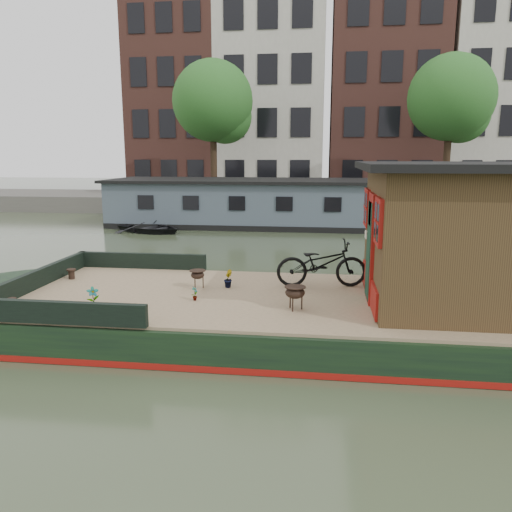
# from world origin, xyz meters

# --- Properties ---
(ground) EXTENTS (120.00, 120.00, 0.00)m
(ground) POSITION_xyz_m (0.00, 0.00, 0.00)
(ground) COLOR #323D26
(ground) RESTS_ON ground
(houseboat_hull) EXTENTS (14.01, 4.02, 0.60)m
(houseboat_hull) POSITION_xyz_m (-1.33, 0.00, 0.27)
(houseboat_hull) COLOR black
(houseboat_hull) RESTS_ON ground
(houseboat_deck) EXTENTS (11.80, 3.80, 0.05)m
(houseboat_deck) POSITION_xyz_m (0.00, 0.00, 0.62)
(houseboat_deck) COLOR #9F8562
(houseboat_deck) RESTS_ON houseboat_hull
(bow_bulwark) EXTENTS (3.00, 4.00, 0.35)m
(bow_bulwark) POSITION_xyz_m (-5.07, 0.00, 0.82)
(bow_bulwark) COLOR black
(bow_bulwark) RESTS_ON houseboat_deck
(cabin) EXTENTS (4.00, 3.50, 2.42)m
(cabin) POSITION_xyz_m (2.19, 0.00, 1.88)
(cabin) COLOR #342414
(cabin) RESTS_ON houseboat_deck
(bicycle) EXTENTS (1.82, 0.86, 0.92)m
(bicycle) POSITION_xyz_m (-0.42, 0.84, 1.11)
(bicycle) COLOR black
(bicycle) RESTS_ON houseboat_deck
(potted_plant_a) EXTENTS (0.24, 0.23, 0.39)m
(potted_plant_a) POSITION_xyz_m (-4.20, -1.16, 0.84)
(potted_plant_a) COLOR brown
(potted_plant_a) RESTS_ON houseboat_deck
(potted_plant_b) EXTENTS (0.19, 0.22, 0.35)m
(potted_plant_b) POSITION_xyz_m (-2.23, 0.53, 0.82)
(potted_plant_b) COLOR brown
(potted_plant_b) RESTS_ON houseboat_deck
(potted_plant_e) EXTENTS (0.12, 0.15, 0.26)m
(potted_plant_e) POSITION_xyz_m (-2.65, -0.44, 0.78)
(potted_plant_e) COLOR #9A472D
(potted_plant_e) RESTS_ON houseboat_deck
(brazier_front) EXTENTS (0.46, 0.46, 0.40)m
(brazier_front) POSITION_xyz_m (-0.85, -0.75, 0.85)
(brazier_front) COLOR black
(brazier_front) RESTS_ON houseboat_deck
(brazier_rear) EXTENTS (0.39, 0.39, 0.36)m
(brazier_rear) POSITION_xyz_m (-2.80, 0.39, 0.83)
(brazier_rear) COLOR black
(brazier_rear) RESTS_ON houseboat_deck
(bollard_port) EXTENTS (0.19, 0.19, 0.21)m
(bollard_port) POSITION_xyz_m (-5.60, 0.76, 0.76)
(bollard_port) COLOR black
(bollard_port) RESTS_ON houseboat_deck
(bollard_stbd) EXTENTS (0.15, 0.15, 0.17)m
(bollard_stbd) POSITION_xyz_m (-5.60, -1.29, 0.74)
(bollard_stbd) COLOR black
(bollard_stbd) RESTS_ON houseboat_deck
(dinghy) EXTENTS (3.61, 3.16, 0.62)m
(dinghy) POSITION_xyz_m (-7.62, 11.31, 0.31)
(dinghy) COLOR black
(dinghy) RESTS_ON ground
(far_houseboat) EXTENTS (20.40, 4.40, 2.11)m
(far_houseboat) POSITION_xyz_m (0.00, 14.00, 0.97)
(far_houseboat) COLOR #414D56
(far_houseboat) RESTS_ON ground
(quay) EXTENTS (60.00, 6.00, 0.90)m
(quay) POSITION_xyz_m (0.00, 20.50, 0.45)
(quay) COLOR #47443F
(quay) RESTS_ON ground
(townhouse_row) EXTENTS (27.25, 8.00, 16.50)m
(townhouse_row) POSITION_xyz_m (0.15, 27.50, 7.90)
(townhouse_row) COLOR brown
(townhouse_row) RESTS_ON ground
(tree_left) EXTENTS (4.40, 4.40, 7.40)m
(tree_left) POSITION_xyz_m (-6.36, 19.07, 5.89)
(tree_left) COLOR #332316
(tree_left) RESTS_ON quay
(tree_right) EXTENTS (4.40, 4.40, 7.40)m
(tree_right) POSITION_xyz_m (6.14, 19.07, 5.89)
(tree_right) COLOR #332316
(tree_right) RESTS_ON quay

